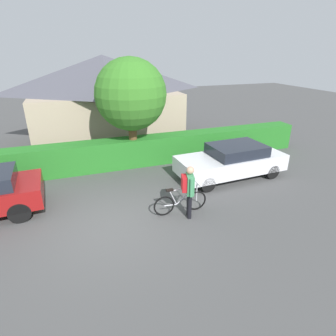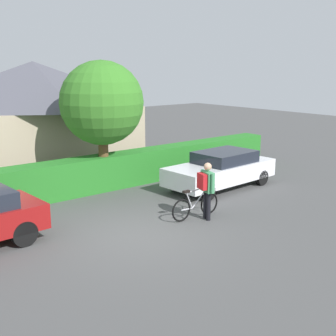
% 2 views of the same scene
% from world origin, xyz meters
% --- Properties ---
extents(ground_plane, '(60.00, 60.00, 0.00)m').
position_xyz_m(ground_plane, '(0.00, 0.00, 0.00)').
color(ground_plane, '#494949').
extents(hedge_row, '(19.63, 0.90, 1.22)m').
position_xyz_m(hedge_row, '(0.00, 4.41, 0.61)').
color(hedge_row, '#267424').
rests_on(hedge_row, ground).
extents(house_distant, '(8.00, 5.36, 4.52)m').
position_xyz_m(house_distant, '(1.20, 8.95, 2.31)').
color(house_distant, tan).
rests_on(house_distant, ground).
extents(parked_car_far, '(4.39, 1.94, 1.33)m').
position_xyz_m(parked_car_far, '(5.06, 1.87, 0.70)').
color(parked_car_far, silver).
rests_on(parked_car_far, ground).
extents(bicycle, '(1.74, 0.50, 0.97)m').
position_xyz_m(bicycle, '(2.14, 0.03, 0.38)').
color(bicycle, black).
rests_on(bicycle, ground).
extents(person_rider, '(0.44, 0.65, 1.68)m').
position_xyz_m(person_rider, '(2.26, -0.27, 1.02)').
color(person_rider, black).
rests_on(person_rider, ground).
extents(tree_kerbside, '(2.90, 2.90, 4.54)m').
position_xyz_m(tree_kerbside, '(1.65, 4.31, 3.07)').
color(tree_kerbside, brown).
rests_on(tree_kerbside, ground).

